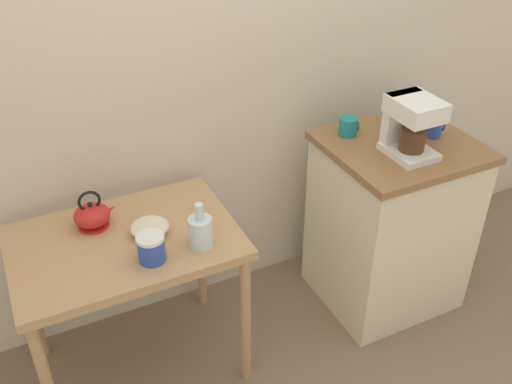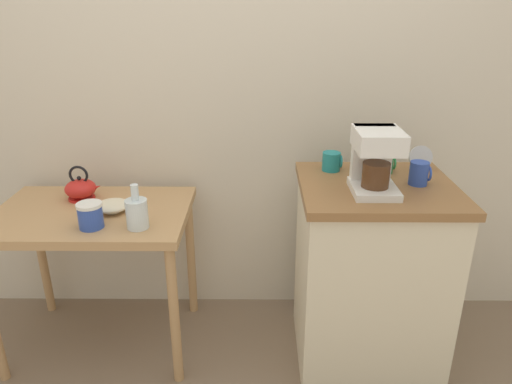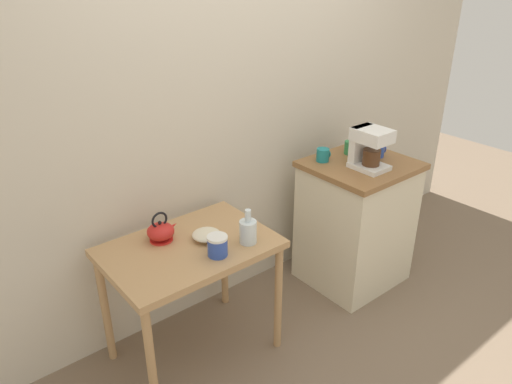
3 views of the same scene
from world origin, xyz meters
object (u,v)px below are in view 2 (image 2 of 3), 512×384
object	(u,v)px
bowl_stoneware	(112,206)
mug_tall_green	(385,163)
teakettle	(81,189)
coffee_maker	(375,158)
mug_dark_teal	(332,161)
table_clock	(420,160)
mug_blue	(419,173)
canister_enamel	(90,215)
glass_carafe_vase	(137,213)

from	to	relation	value
bowl_stoneware	mug_tall_green	bearing A→B (deg)	4.15
bowl_stoneware	teakettle	world-z (taller)	teakettle
coffee_maker	mug_tall_green	world-z (taller)	coffee_maker
teakettle	mug_dark_teal	bearing A→B (deg)	-1.58
coffee_maker	table_clock	xyz separation A→B (m)	(0.27, 0.25, -0.09)
mug_dark_teal	table_clock	world-z (taller)	table_clock
bowl_stoneware	table_clock	world-z (taller)	table_clock
mug_dark_teal	table_clock	bearing A→B (deg)	-0.65
mug_tall_green	mug_dark_teal	bearing A→B (deg)	174.26
mug_tall_green	table_clock	size ratio (longest dim) A/B	0.75
coffee_maker	mug_blue	distance (m)	0.24
coffee_maker	table_clock	bearing A→B (deg)	42.48
canister_enamel	table_clock	size ratio (longest dim) A/B	0.93
bowl_stoneware	mug_dark_teal	distance (m)	1.01
mug_tall_green	table_clock	distance (m)	0.16
glass_carafe_vase	table_clock	size ratio (longest dim) A/B	1.64
coffee_maker	mug_dark_teal	bearing A→B (deg)	118.04
mug_tall_green	teakettle	bearing A→B (deg)	177.72
mug_blue	table_clock	distance (m)	0.18
table_clock	mug_blue	bearing A→B (deg)	-108.69
coffee_maker	canister_enamel	bearing A→B (deg)	-178.75
teakettle	glass_carafe_vase	distance (m)	0.46
bowl_stoneware	glass_carafe_vase	xyz separation A→B (m)	(0.15, -0.16, 0.04)
teakettle	glass_carafe_vase	bearing A→B (deg)	-41.88
bowl_stoneware	glass_carafe_vase	bearing A→B (deg)	-46.39
glass_carafe_vase	coffee_maker	xyz separation A→B (m)	(0.97, 0.03, 0.23)
mug_tall_green	glass_carafe_vase	bearing A→B (deg)	-166.88
glass_carafe_vase	mug_blue	xyz separation A→B (m)	(1.18, 0.10, 0.14)
mug_blue	mug_dark_teal	bearing A→B (deg)	153.04
glass_carafe_vase	mug_dark_teal	world-z (taller)	mug_dark_teal
coffee_maker	mug_tall_green	size ratio (longest dim) A/B	2.94
teakettle	mug_blue	world-z (taller)	mug_blue
canister_enamel	mug_dark_teal	xyz separation A→B (m)	(1.03, 0.28, 0.15)
teakettle	canister_enamel	distance (m)	0.34
canister_enamel	table_clock	world-z (taller)	table_clock
mug_dark_teal	mug_blue	world-z (taller)	mug_blue
glass_carafe_vase	mug_dark_teal	bearing A→B (deg)	18.16
bowl_stoneware	coffee_maker	xyz separation A→B (m)	(1.13, -0.14, 0.27)
teakettle	mug_blue	bearing A→B (deg)	-7.74
mug_blue	table_clock	bearing A→B (deg)	71.31
bowl_stoneware	coffee_maker	bearing A→B (deg)	-6.91
canister_enamel	table_clock	bearing A→B (deg)	10.68
glass_carafe_vase	table_clock	distance (m)	1.28
table_clock	glass_carafe_vase	bearing A→B (deg)	-167.69
bowl_stoneware	glass_carafe_vase	distance (m)	0.23
mug_blue	mug_tall_green	size ratio (longest dim) A/B	1.12
mug_dark_teal	canister_enamel	bearing A→B (deg)	-165.10
coffee_maker	glass_carafe_vase	bearing A→B (deg)	-178.50
canister_enamel	mug_dark_teal	world-z (taller)	mug_dark_teal
bowl_stoneware	table_clock	bearing A→B (deg)	4.46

